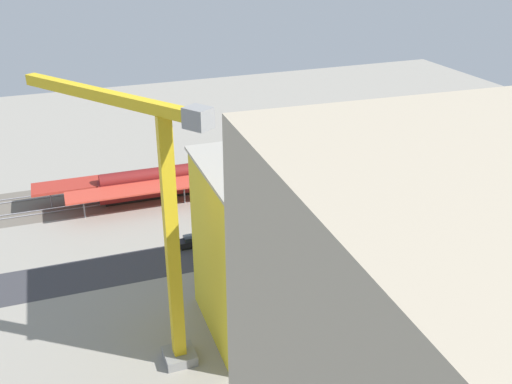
% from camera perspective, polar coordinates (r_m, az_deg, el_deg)
% --- Properties ---
extents(ground_plane, '(205.83, 205.83, 0.00)m').
position_cam_1_polar(ground_plane, '(100.88, 1.94, -3.10)').
color(ground_plane, gray).
rests_on(ground_plane, ground).
extents(rail_bed, '(128.93, 17.60, 0.01)m').
position_cam_1_polar(rail_bed, '(118.93, -2.02, 1.41)').
color(rail_bed, '#665E54').
rests_on(rail_bed, ground).
extents(street_asphalt, '(128.81, 11.81, 0.01)m').
position_cam_1_polar(street_asphalt, '(96.34, 3.23, -4.56)').
color(street_asphalt, '#38383D').
rests_on(street_asphalt, ground).
extents(track_rails, '(128.61, 11.17, 0.12)m').
position_cam_1_polar(track_rails, '(118.86, -2.02, 1.49)').
color(track_rails, '#9E9EA8').
rests_on(track_rails, ground).
extents(platform_canopy_near, '(59.56, 6.53, 4.25)m').
position_cam_1_polar(platform_canopy_near, '(109.28, -2.48, 1.54)').
color(platform_canopy_near, '#C63D2D').
rests_on(platform_canopy_near, ground).
extents(platform_canopy_far, '(62.14, 6.74, 4.13)m').
position_cam_1_polar(platform_canopy_far, '(113.81, -5.38, 2.32)').
color(platform_canopy_far, '#A82D23').
rests_on(platform_canopy_far, ground).
extents(locomotive, '(15.21, 3.13, 5.13)m').
position_cam_1_polar(locomotive, '(130.81, 8.12, 4.27)').
color(locomotive, black).
rests_on(locomotive, ground).
extents(passenger_coach, '(18.83, 3.47, 6.35)m').
position_cam_1_polar(passenger_coach, '(141.39, 15.80, 5.79)').
color(passenger_coach, black).
rests_on(passenger_coach, ground).
extents(freight_coach_far, '(19.52, 3.25, 5.87)m').
position_cam_1_polar(freight_coach_far, '(110.69, -10.12, 0.93)').
color(freight_coach_far, black).
rests_on(freight_coach_far, ground).
extents(parked_car_0, '(4.38, 1.97, 1.55)m').
position_cam_1_polar(parked_car_0, '(103.65, 9.15, -2.19)').
color(parked_car_0, black).
rests_on(parked_car_0, ground).
extents(parked_car_1, '(4.53, 1.81, 1.66)m').
position_cam_1_polar(parked_car_1, '(100.75, 5.32, -2.76)').
color(parked_car_1, black).
rests_on(parked_car_1, ground).
extents(parked_car_2, '(4.79, 2.06, 1.78)m').
position_cam_1_polar(parked_car_2, '(98.35, 2.04, -3.36)').
color(parked_car_2, black).
rests_on(parked_car_2, ground).
extents(parked_car_3, '(4.76, 2.14, 1.59)m').
position_cam_1_polar(parked_car_3, '(96.44, -1.92, -4.02)').
color(parked_car_3, black).
rests_on(parked_car_3, ground).
extents(parked_car_4, '(4.35, 1.89, 1.84)m').
position_cam_1_polar(parked_car_4, '(94.29, -6.27, -4.81)').
color(parked_car_4, black).
rests_on(parked_car_4, ground).
extents(construction_building, '(34.90, 17.14, 21.89)m').
position_cam_1_polar(construction_building, '(75.32, 8.14, -4.23)').
color(construction_building, yellow).
rests_on(construction_building, ground).
extents(construction_roof_slab, '(35.51, 17.75, 0.40)m').
position_cam_1_polar(construction_roof_slab, '(70.64, 8.68, 3.71)').
color(construction_roof_slab, '#ADA89E').
rests_on(construction_roof_slab, construction_building).
extents(tower_crane, '(16.09, 23.16, 31.69)m').
position_cam_1_polar(tower_crane, '(63.58, -9.82, -1.92)').
color(tower_crane, gray).
rests_on(tower_crane, ground).
extents(box_truck_0, '(8.27, 3.11, 3.14)m').
position_cam_1_polar(box_truck_0, '(89.73, 1.36, -5.77)').
color(box_truck_0, black).
rests_on(box_truck_0, ground).
extents(street_tree_1, '(5.70, 5.70, 8.43)m').
position_cam_1_polar(street_tree_1, '(88.57, 2.29, -3.25)').
color(street_tree_1, brown).
rests_on(street_tree_1, ground).
extents(street_tree_2, '(4.03, 4.03, 7.24)m').
position_cam_1_polar(street_tree_2, '(96.71, 12.95, -1.61)').
color(street_tree_2, brown).
rests_on(street_tree_2, ground).
extents(traffic_light, '(0.50, 0.36, 6.52)m').
position_cam_1_polar(traffic_light, '(86.17, -4.73, -5.12)').
color(traffic_light, '#333333').
rests_on(traffic_light, ground).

